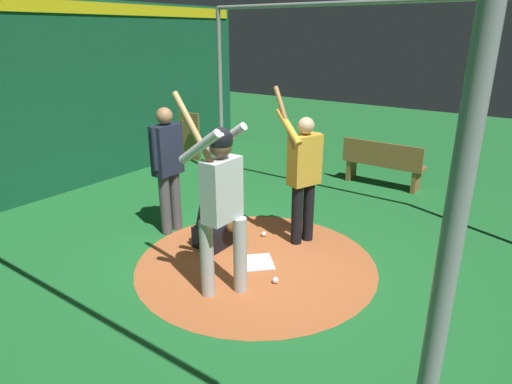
{
  "coord_description": "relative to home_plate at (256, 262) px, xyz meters",
  "views": [
    {
      "loc": [
        2.86,
        -3.98,
        2.74
      ],
      "look_at": [
        0.0,
        0.0,
        0.95
      ],
      "focal_mm": 31.08,
      "sensor_mm": 36.0,
      "label": 1
    }
  ],
  "objects": [
    {
      "name": "bench",
      "position": [
        0.17,
        3.76,
        0.42
      ],
      "size": [
        1.49,
        0.36,
        0.85
      ],
      "color": "olive",
      "rests_on": "ground"
    },
    {
      "name": "cage_frame",
      "position": [
        0.0,
        0.0,
        2.16
      ],
      "size": [
        5.3,
        5.04,
        3.16
      ],
      "color": "gray",
      "rests_on": "ground"
    },
    {
      "name": "bat_rack",
      "position": [
        -4.15,
        3.08,
        0.48
      ],
      "size": [
        0.82,
        0.2,
        1.05
      ],
      "color": "olive",
      "rests_on": "ground"
    },
    {
      "name": "visitor",
      "position": [
        0.14,
        0.87,
        0.99
      ],
      "size": [
        0.64,
        0.52,
        2.09
      ],
      "rotation": [
        0.0,
        0.0,
        -0.36
      ],
      "color": "black",
      "rests_on": "ground"
    },
    {
      "name": "dirt_circle",
      "position": [
        0.0,
        0.0,
        -0.01
      ],
      "size": [
        2.98,
        2.98,
        0.01
      ],
      "primitive_type": "cylinder",
      "color": "#B76033",
      "rests_on": "ground"
    },
    {
      "name": "batter",
      "position": [
        0.09,
        -0.74,
        1.13
      ],
      "size": [
        0.68,
        0.49,
        2.19
      ],
      "color": "#B3B3B7",
      "rests_on": "ground"
    },
    {
      "name": "home_plate",
      "position": [
        0.0,
        0.0,
        0.0
      ],
      "size": [
        0.59,
        0.59,
        0.01
      ],
      "primitive_type": "cube",
      "rotation": [
        0.0,
        0.0,
        0.79
      ],
      "color": "white",
      "rests_on": "dirt_circle"
    },
    {
      "name": "back_wall",
      "position": [
        -4.4,
        0.0,
        1.63
      ],
      "size": [
        0.22,
        9.69,
        3.26
      ],
      "color": "#145133",
      "rests_on": "ground"
    },
    {
      "name": "ground_plane",
      "position": [
        0.0,
        0.0,
        -0.01
      ],
      "size": [
        25.69,
        25.69,
        0.0
      ],
      "primitive_type": "plane",
      "color": "#1E6B2D"
    },
    {
      "name": "catcher",
      "position": [
        -0.71,
        0.05,
        0.37
      ],
      "size": [
        0.58,
        0.4,
        0.97
      ],
      "color": "black",
      "rests_on": "ground"
    },
    {
      "name": "umpire",
      "position": [
        -1.55,
        0.07,
        1.0
      ],
      "size": [
        0.22,
        0.49,
        1.79
      ],
      "color": "#4C4C51",
      "rests_on": "ground"
    },
    {
      "name": "baseball_0",
      "position": [
        0.46,
        -0.25,
        0.03
      ],
      "size": [
        0.07,
        0.07,
        0.07
      ],
      "primitive_type": "sphere",
      "color": "white",
      "rests_on": "dirt_circle"
    },
    {
      "name": "baseball_1",
      "position": [
        -0.36,
        0.68,
        0.03
      ],
      "size": [
        0.07,
        0.07,
        0.07
      ],
      "primitive_type": "sphere",
      "color": "white",
      "rests_on": "dirt_circle"
    }
  ]
}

